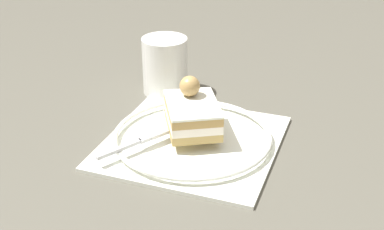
{
  "coord_description": "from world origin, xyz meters",
  "views": [
    {
      "loc": [
        -0.52,
        -0.34,
        0.37
      ],
      "look_at": [
        -0.0,
        -0.0,
        0.05
      ],
      "focal_mm": 48.91,
      "sensor_mm": 36.0,
      "label": 1
    }
  ],
  "objects_px": {
    "fork": "(136,143)",
    "drink_glass_near": "(165,67)",
    "dessert_plate": "(192,140)",
    "cake_slice": "(192,113)"
  },
  "relations": [
    {
      "from": "fork",
      "to": "drink_glass_near",
      "type": "bearing_deg",
      "value": 25.08
    },
    {
      "from": "dessert_plate",
      "to": "drink_glass_near",
      "type": "relative_size",
      "value": 2.99
    },
    {
      "from": "cake_slice",
      "to": "dessert_plate",
      "type": "bearing_deg",
      "value": -146.91
    },
    {
      "from": "drink_glass_near",
      "to": "dessert_plate",
      "type": "bearing_deg",
      "value": -132.32
    },
    {
      "from": "dessert_plate",
      "to": "cake_slice",
      "type": "bearing_deg",
      "value": 33.09
    },
    {
      "from": "fork",
      "to": "drink_glass_near",
      "type": "xyz_separation_m",
      "value": [
        0.18,
        0.09,
        0.02
      ]
    },
    {
      "from": "dessert_plate",
      "to": "drink_glass_near",
      "type": "bearing_deg",
      "value": 47.68
    },
    {
      "from": "fork",
      "to": "drink_glass_near",
      "type": "distance_m",
      "value": 0.2
    },
    {
      "from": "cake_slice",
      "to": "fork",
      "type": "distance_m",
      "value": 0.09
    },
    {
      "from": "fork",
      "to": "dessert_plate",
      "type": "bearing_deg",
      "value": -37.19
    }
  ]
}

